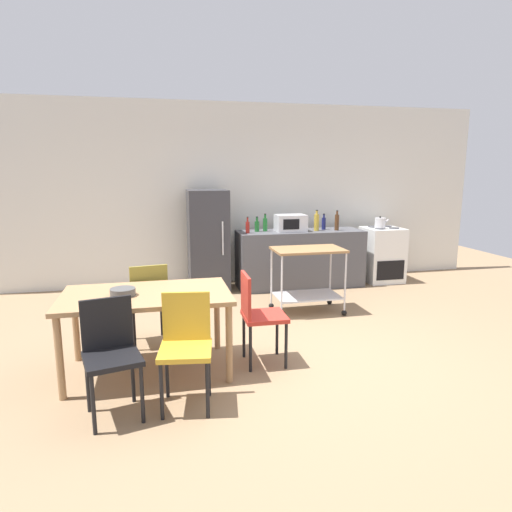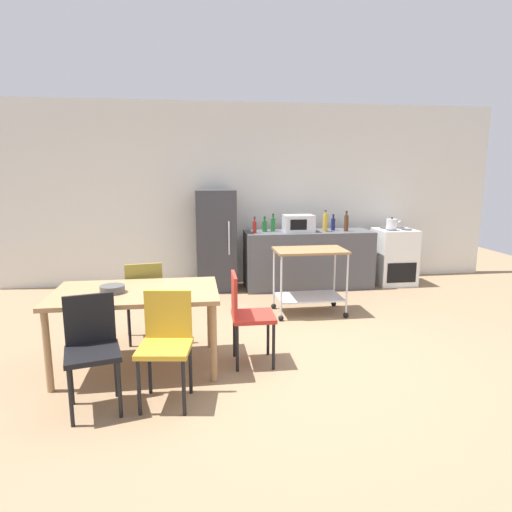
{
  "view_description": "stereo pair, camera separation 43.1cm",
  "coord_description": "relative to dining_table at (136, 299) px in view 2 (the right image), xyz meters",
  "views": [
    {
      "loc": [
        -1.33,
        -4.06,
        1.84
      ],
      "look_at": [
        -0.14,
        1.2,
        0.8
      ],
      "focal_mm": 31.29,
      "sensor_mm": 36.0,
      "label": 1
    },
    {
      "loc": [
        -0.9,
        -4.14,
        1.84
      ],
      "look_at": [
        -0.14,
        1.2,
        0.8
      ],
      "focal_mm": 31.29,
      "sensor_mm": 36.0,
      "label": 2
    }
  ],
  "objects": [
    {
      "name": "ground_plane",
      "position": [
        1.44,
        0.05,
        -0.67
      ],
      "size": [
        12.0,
        12.0,
        0.0
      ],
      "primitive_type": "plane",
      "color": "#8C7051"
    },
    {
      "name": "back_wall",
      "position": [
        1.44,
        3.25,
        0.78
      ],
      "size": [
        8.4,
        0.12,
        2.9
      ],
      "primitive_type": "cube",
      "color": "silver",
      "rests_on": "ground_plane"
    },
    {
      "name": "kitchen_counter",
      "position": [
        2.34,
        2.65,
        -0.22
      ],
      "size": [
        2.0,
        0.64,
        0.9
      ],
      "primitive_type": "cube",
      "color": "#4C4C51",
      "rests_on": "ground_plane"
    },
    {
      "name": "dining_table",
      "position": [
        0.0,
        0.0,
        0.0
      ],
      "size": [
        1.5,
        0.9,
        0.75
      ],
      "color": "#A37A51",
      "rests_on": "ground_plane"
    },
    {
      "name": "chair_red",
      "position": [
        1.02,
        -0.06,
        -0.15
      ],
      "size": [
        0.41,
        0.41,
        0.89
      ],
      "rotation": [
        0.0,
        0.0,
        1.55
      ],
      "color": "#B72D23",
      "rests_on": "ground_plane"
    },
    {
      "name": "chair_black",
      "position": [
        -0.26,
        -0.7,
        -0.15
      ],
      "size": [
        0.48,
        0.48,
        0.89
      ],
      "rotation": [
        0.0,
        0.0,
        0.24
      ],
      "color": "black",
      "rests_on": "ground_plane"
    },
    {
      "name": "chair_olive",
      "position": [
        -0.0,
        0.65,
        -0.15
      ],
      "size": [
        0.46,
        0.46,
        0.89
      ],
      "rotation": [
        0.0,
        0.0,
        3.3
      ],
      "color": "olive",
      "rests_on": "ground_plane"
    },
    {
      "name": "chair_mustard",
      "position": [
        0.3,
        -0.67,
        -0.15
      ],
      "size": [
        0.45,
        0.45,
        0.89
      ],
      "rotation": [
        0.0,
        0.0,
        -0.15
      ],
      "color": "gold",
      "rests_on": "ground_plane"
    },
    {
      "name": "stove_oven",
      "position": [
        3.79,
        2.67,
        -0.22
      ],
      "size": [
        0.6,
        0.61,
        0.92
      ],
      "color": "white",
      "rests_on": "ground_plane"
    },
    {
      "name": "refrigerator",
      "position": [
        0.89,
        2.75,
        0.1
      ],
      "size": [
        0.6,
        0.63,
        1.55
      ],
      "color": "#333338",
      "rests_on": "ground_plane"
    },
    {
      "name": "kitchen_cart",
      "position": [
        2.01,
        1.35,
        -0.1
      ],
      "size": [
        0.91,
        0.57,
        0.85
      ],
      "color": "olive",
      "rests_on": "ground_plane"
    },
    {
      "name": "bottle_soy_sauce",
      "position": [
        1.47,
        2.56,
        0.33
      ],
      "size": [
        0.06,
        0.06,
        0.25
      ],
      "color": "maroon",
      "rests_on": "kitchen_counter"
    },
    {
      "name": "bottle_hot_sauce",
      "position": [
        1.65,
        2.7,
        0.32
      ],
      "size": [
        0.07,
        0.07,
        0.23
      ],
      "color": "#1E6628",
      "rests_on": "kitchen_counter"
    },
    {
      "name": "bottle_vinegar",
      "position": [
        1.78,
        2.72,
        0.34
      ],
      "size": [
        0.07,
        0.07,
        0.27
      ],
      "color": "#1E6628",
      "rests_on": "kitchen_counter"
    },
    {
      "name": "microwave",
      "position": [
        2.16,
        2.62,
        0.36
      ],
      "size": [
        0.46,
        0.35,
        0.26
      ],
      "color": "silver",
      "rests_on": "kitchen_counter"
    },
    {
      "name": "bottle_wine",
      "position": [
        2.58,
        2.59,
        0.37
      ],
      "size": [
        0.08,
        0.08,
        0.33
      ],
      "color": "gold",
      "rests_on": "kitchen_counter"
    },
    {
      "name": "bottle_olive_oil",
      "position": [
        2.75,
        2.71,
        0.33
      ],
      "size": [
        0.06,
        0.06,
        0.25
      ],
      "color": "navy",
      "rests_on": "kitchen_counter"
    },
    {
      "name": "bottle_soda",
      "position": [
        2.92,
        2.57,
        0.36
      ],
      "size": [
        0.07,
        0.07,
        0.32
      ],
      "color": "#4C2D19",
      "rests_on": "kitchen_counter"
    },
    {
      "name": "fruit_bowl",
      "position": [
        -0.2,
        -0.05,
        0.11
      ],
      "size": [
        0.22,
        0.22,
        0.07
      ],
      "primitive_type": "cylinder",
      "color": "#4C4C4C",
      "rests_on": "dining_table"
    },
    {
      "name": "kettle",
      "position": [
        3.67,
        2.57,
        0.33
      ],
      "size": [
        0.24,
        0.17,
        0.19
      ],
      "color": "silver",
      "rests_on": "stove_oven"
    }
  ]
}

